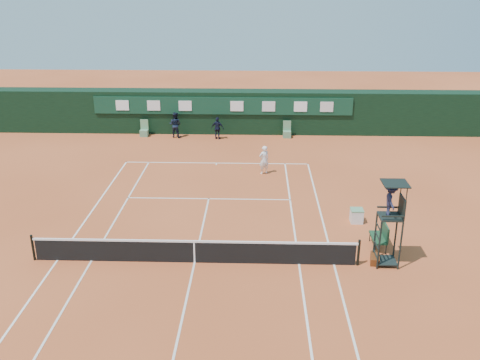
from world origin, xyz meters
name	(u,v)px	position (x,y,z in m)	size (l,w,h in m)	color
ground	(195,262)	(0.00, 0.00, 0.00)	(90.00, 90.00, 0.00)	#C3592E
court_lines	(195,262)	(0.00, 0.00, 0.01)	(11.05, 23.85, 0.01)	silver
tennis_net	(194,251)	(0.00, 0.00, 0.51)	(12.90, 0.10, 1.10)	black
back_wall	(223,111)	(0.00, 18.74, 1.51)	(40.00, 1.65, 3.00)	black
linesman_chair_left	(144,132)	(-5.50, 17.48, 0.32)	(0.55, 0.50, 1.15)	#5A8A66
linesman_chair_right	(287,133)	(4.50, 17.48, 0.32)	(0.55, 0.50, 1.15)	#598862
umpire_chair	(391,207)	(7.49, 0.14, 2.46)	(0.96, 0.95, 3.42)	black
player_bench	(381,235)	(7.59, 1.49, 0.60)	(0.56, 1.20, 1.10)	#173A21
tennis_bag	(375,259)	(7.12, 0.26, 0.15)	(0.34, 0.78, 0.29)	black
cooler	(357,216)	(7.01, 3.91, 0.33)	(0.57, 0.57, 0.65)	silver
tennis_ball	(241,168)	(1.48, 10.92, 0.03)	(0.07, 0.07, 0.07)	gold
player	(264,160)	(2.82, 10.17, 0.83)	(0.60, 0.40, 1.65)	white
ball_kid_left	(175,125)	(-3.26, 17.27, 0.89)	(0.87, 0.67, 1.78)	black
ball_kid_right	(218,128)	(-0.29, 16.94, 0.77)	(0.90, 0.38, 1.54)	black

